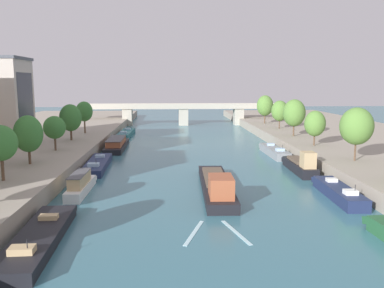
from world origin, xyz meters
TOP-DOWN VIEW (x-y plane):
  - quay_right at (34.88, 55.00)m, footprint 36.00×170.00m
  - barge_midriver at (1.46, 28.16)m, footprint 3.78×19.67m
  - wake_behind_barge at (-0.08, 15.45)m, footprint 5.60×5.96m
  - moored_boat_left_far at (-14.39, 13.85)m, footprint 3.71×15.30m
  - moored_boat_left_upstream at (-14.38, 28.83)m, footprint 1.86×10.16m
  - moored_boat_left_gap_after at (-14.93, 42.98)m, footprint 3.46×15.06m
  - moored_boat_left_downstream at (-14.42, 60.82)m, footprint 3.53×16.48m
  - moored_boat_left_midway at (-14.73, 80.43)m, footprint 3.23×16.31m
  - moored_boat_right_midway at (14.86, 25.34)m, footprint 2.82×11.97m
  - moored_boat_right_near at (14.76, 38.39)m, footprint 2.52×11.63m
  - moored_boat_right_lone at (14.51, 52.36)m, footprint 2.71×13.19m
  - tree_left_third at (-22.37, 26.94)m, footprint 3.56×3.56m
  - tree_left_past_mid at (-22.57, 36.11)m, footprint 3.77×3.77m
  - tree_left_midway at (-22.24, 47.01)m, footprint 3.47×3.47m
  - tree_left_second at (-22.55, 58.70)m, footprint 4.08×4.08m
  - tree_left_far at (-22.24, 69.43)m, footprint 3.54×3.54m
  - tree_right_past_mid at (21.61, 36.13)m, footprint 4.52×4.52m
  - tree_right_second at (20.83, 49.98)m, footprint 3.60×3.60m
  - tree_right_nearest at (20.98, 62.32)m, footprint 4.47×4.47m
  - tree_right_far at (21.73, 75.97)m, footprint 3.92×3.92m
  - tree_right_distant at (21.14, 88.41)m, footprint 4.33×4.33m
  - bridge_far at (0.00, 104.85)m, footprint 57.76×4.40m

SIDE VIEW (x-z plane):
  - wake_behind_barge at x=-0.08m, z-range 0.00..0.03m
  - moored_boat_left_far at x=-14.39m, z-range -0.52..1.58m
  - moored_boat_left_gap_after at x=-14.93m, z-range -0.52..1.65m
  - moored_boat_left_midway at x=-14.73m, z-range -0.53..1.67m
  - moored_boat_right_midway at x=14.86m, z-range -0.52..1.88m
  - moored_boat_right_lone at x=14.51m, z-range -0.52..1.94m
  - moored_boat_left_downstream at x=-14.42m, z-range -0.18..2.01m
  - barge_midriver at x=1.46m, z-range -0.67..2.54m
  - quay_right at x=34.88m, z-range 0.00..2.06m
  - moored_boat_left_upstream at x=-14.38m, z-range -0.21..2.27m
  - moored_boat_right_near at x=14.76m, z-range -0.72..2.81m
  - bridge_far at x=0.00m, z-range 0.85..7.34m
  - tree_left_midway at x=-22.24m, z-range 2.98..8.48m
  - tree_right_second at x=20.83m, z-range 2.84..8.84m
  - tree_left_past_mid at x=-22.57m, z-range 2.86..9.35m
  - tree_right_far at x=21.73m, z-range 2.92..9.49m
  - tree_left_third at x=-22.37m, z-range 3.15..9.32m
  - tree_left_second at x=-22.55m, z-range 2.89..9.65m
  - tree_left_far at x=-22.24m, z-range 3.30..10.07m
  - tree_right_nearest at x=20.98m, z-range 3.04..10.46m
  - tree_right_distant at x=21.14m, z-range 3.04..10.46m
  - tree_right_past_mid at x=21.61m, z-range 3.17..10.56m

